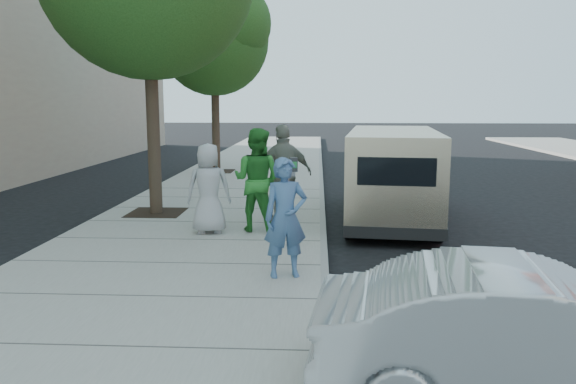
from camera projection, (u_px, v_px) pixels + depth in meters
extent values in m
plane|color=black|center=(244.00, 248.00, 10.17)|extent=(120.00, 120.00, 0.00)
cube|color=gray|center=(190.00, 243.00, 10.22)|extent=(5.00, 60.00, 0.15)
cube|color=gray|center=(324.00, 245.00, 10.09)|extent=(0.12, 60.00, 0.16)
cube|color=black|center=(157.00, 212.00, 12.64)|extent=(1.20, 1.20, 0.01)
cylinder|color=#38281E|center=(153.00, 124.00, 12.32)|extent=(0.28, 0.28, 3.96)
cube|color=black|center=(217.00, 171.00, 20.13)|extent=(1.20, 1.20, 0.01)
cylinder|color=#38281E|center=(216.00, 122.00, 19.85)|extent=(0.28, 0.28, 3.52)
sphere|color=#224A18|center=(214.00, 40.00, 19.40)|extent=(3.80, 3.80, 3.80)
sphere|color=#224A18|center=(229.00, 24.00, 18.89)|extent=(2.85, 2.85, 2.85)
sphere|color=#224A18|center=(202.00, 33.00, 19.87)|extent=(2.66, 2.66, 2.66)
cylinder|color=gray|center=(288.00, 211.00, 9.67)|extent=(0.06, 0.06, 1.22)
cube|color=gray|center=(288.00, 173.00, 9.57)|extent=(0.25, 0.10, 0.09)
cube|color=#2D2D30|center=(283.00, 165.00, 9.53)|extent=(0.15, 0.13, 0.24)
cube|color=#2D2D30|center=(294.00, 165.00, 9.55)|extent=(0.15, 0.13, 0.24)
cube|color=beige|center=(393.00, 172.00, 12.27)|extent=(2.33, 5.09, 1.81)
cube|color=beige|center=(390.00, 177.00, 14.97)|extent=(1.72, 0.68, 0.77)
cube|color=black|center=(397.00, 172.00, 9.81)|extent=(1.36, 0.16, 0.50)
cylinder|color=black|center=(358.00, 193.00, 14.10)|extent=(0.31, 0.71, 0.69)
cylinder|color=black|center=(423.00, 195.00, 13.85)|extent=(0.31, 0.71, 0.69)
cylinder|color=black|center=(351.00, 221.00, 10.84)|extent=(0.31, 0.71, 0.69)
cylinder|color=black|center=(437.00, 224.00, 10.59)|extent=(0.31, 0.71, 0.69)
imported|color=silver|center=(537.00, 340.00, 4.76)|extent=(3.95, 1.76, 1.26)
imported|color=#476A97|center=(286.00, 218.00, 7.92)|extent=(0.71, 0.56, 1.71)
imported|color=#2A812C|center=(257.00, 180.00, 10.74)|extent=(1.14, 1.01, 1.98)
imported|color=#AEAEB1|center=(209.00, 188.00, 10.58)|extent=(0.91, 0.67, 1.71)
imported|color=gray|center=(284.00, 174.00, 11.47)|extent=(1.28, 0.87, 2.02)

